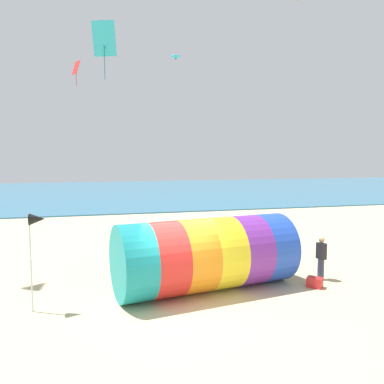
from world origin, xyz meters
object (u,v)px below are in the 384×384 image
at_px(beach_flag, 36,224).
at_px(giant_inflatable_tube, 207,254).
at_px(kite_handler, 321,258).
at_px(kite_red_diamond, 76,68).
at_px(kite_cyan_diamond, 104,39).
at_px(cooler_box, 315,282).
at_px(kite_cyan_parafoil, 176,56).

bearing_deg(beach_flag, giant_inflatable_tube, 5.97).
height_order(kite_handler, kite_red_diamond, kite_red_diamond).
bearing_deg(kite_cyan_diamond, cooler_box, -36.51).
relative_size(kite_cyan_parafoil, beach_flag, 0.22).
bearing_deg(kite_red_diamond, giant_inflatable_tube, -71.77).
height_order(kite_cyan_parafoil, kite_red_diamond, kite_cyan_parafoil).
xyz_separation_m(kite_cyan_diamond, beach_flag, (-2.19, -5.00, -6.93)).
height_order(kite_red_diamond, beach_flag, kite_red_diamond).
bearing_deg(giant_inflatable_tube, kite_red_diamond, 108.23).
distance_m(giant_inflatable_tube, beach_flag, 5.63).
height_order(giant_inflatable_tube, kite_red_diamond, kite_red_diamond).
height_order(giant_inflatable_tube, beach_flag, beach_flag).
relative_size(giant_inflatable_tube, kite_cyan_parafoil, 9.86).
bearing_deg(giant_inflatable_tube, cooler_box, -11.49).
bearing_deg(kite_red_diamond, kite_cyan_parafoil, -16.40).
xyz_separation_m(giant_inflatable_tube, kite_cyan_parafoil, (1.62, 12.91, 10.09)).
distance_m(kite_cyan_parafoil, kite_red_diamond, 6.82).
relative_size(giant_inflatable_tube, kite_handler, 4.02).
xyz_separation_m(giant_inflatable_tube, cooler_box, (3.80, -0.77, -1.07)).
bearing_deg(kite_cyan_parafoil, beach_flag, -117.61).
height_order(giant_inflatable_tube, kite_cyan_diamond, kite_cyan_diamond).
xyz_separation_m(giant_inflatable_tube, kite_cyan_diamond, (-3.24, 4.44, 8.33)).
bearing_deg(kite_cyan_parafoil, kite_handler, -77.58).
bearing_deg(kite_cyan_parafoil, kite_red_diamond, 163.60).
height_order(kite_cyan_parafoil, cooler_box, kite_cyan_parafoil).
bearing_deg(beach_flag, kite_red_diamond, 87.98).
relative_size(kite_cyan_parafoil, kite_red_diamond, 0.41).
bearing_deg(cooler_box, kite_cyan_parafoil, 99.03).
relative_size(kite_handler, kite_red_diamond, 1.02).
height_order(kite_cyan_parafoil, beach_flag, kite_cyan_parafoil).
relative_size(kite_red_diamond, cooler_box, 3.12).
height_order(giant_inflatable_tube, kite_cyan_parafoil, kite_cyan_parafoil).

